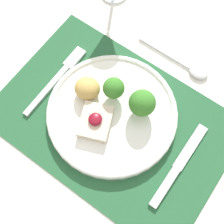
{
  "coord_description": "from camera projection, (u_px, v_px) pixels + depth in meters",
  "views": [
    {
      "loc": [
        0.12,
        -0.17,
        1.34
      ],
      "look_at": [
        -0.01,
        0.01,
        0.75
      ],
      "focal_mm": 50.0,
      "sensor_mm": 36.0,
      "label": 1
    }
  ],
  "objects": [
    {
      "name": "ground_plane",
      "position": [
        113.0,
        177.0,
        1.33
      ],
      "size": [
        8.0,
        8.0,
        0.0
      ],
      "primitive_type": "plane",
      "color": "gray"
    },
    {
      "name": "dining_table",
      "position": [
        113.0,
        131.0,
        0.71
      ],
      "size": [
        1.54,
        1.25,
        0.73
      ],
      "color": "white",
      "rests_on": "ground_plane"
    },
    {
      "name": "placemat",
      "position": [
        113.0,
        121.0,
        0.65
      ],
      "size": [
        0.48,
        0.32,
        0.0
      ],
      "primitive_type": "cube",
      "color": "#235633",
      "rests_on": "dining_table"
    },
    {
      "name": "dinner_plate",
      "position": [
        112.0,
        111.0,
        0.64
      ],
      "size": [
        0.27,
        0.27,
        0.08
      ],
      "color": "white",
      "rests_on": "placemat"
    },
    {
      "name": "fork",
      "position": [
        59.0,
        76.0,
        0.68
      ],
      "size": [
        0.02,
        0.19,
        0.01
      ],
      "rotation": [
        0.0,
        0.0,
        0.03
      ],
      "color": "silver",
      "rests_on": "placemat"
    },
    {
      "name": "knife",
      "position": [
        175.0,
        170.0,
        0.61
      ],
      "size": [
        0.02,
        0.19,
        0.01
      ],
      "rotation": [
        0.0,
        0.0,
        0.02
      ],
      "color": "silver",
      "rests_on": "placemat"
    },
    {
      "name": "spoon",
      "position": [
        188.0,
        65.0,
        0.69
      ],
      "size": [
        0.18,
        0.04,
        0.01
      ],
      "rotation": [
        0.0,
        0.0,
        -0.04
      ],
      "color": "silver",
      "rests_on": "dining_table"
    }
  ]
}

